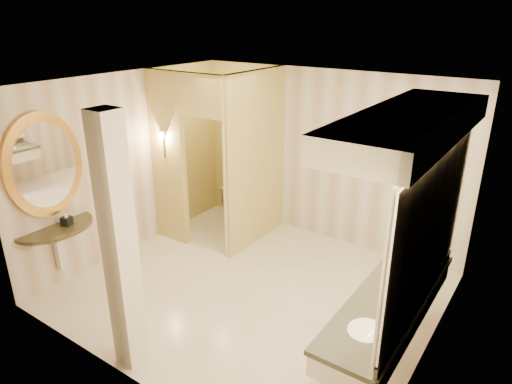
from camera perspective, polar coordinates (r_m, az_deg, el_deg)
floor at (r=6.26m, az=-0.55°, el=-12.06°), size 4.50×4.50×0.00m
ceiling at (r=5.27m, az=-0.66°, el=13.20°), size 4.50×4.50×0.00m
wall_back at (r=7.26m, az=8.60°, el=4.35°), size 4.50×0.02×2.70m
wall_front at (r=4.32m, az=-16.33°, el=-8.73°), size 4.50×0.02×2.70m
wall_left at (r=7.09m, az=-15.63°, el=3.39°), size 0.02×4.00×2.70m
wall_right at (r=4.81m, az=21.98°, el=-6.25°), size 0.02×4.00×2.70m
toilet_closet at (r=6.98m, az=-3.48°, el=4.17°), size 1.50×1.55×2.70m
wall_sconce at (r=7.03m, az=-11.54°, el=6.83°), size 0.14×0.14×0.42m
vanity at (r=4.39m, az=17.80°, el=-4.30°), size 0.75×2.47×2.09m
console_shelf at (r=6.35m, az=-24.56°, el=0.04°), size 1.04×1.04×1.97m
pillar at (r=4.62m, az=-16.67°, el=-6.66°), size 0.25×0.25×2.70m
tissue_box at (r=6.44m, az=-22.59°, el=-3.37°), size 0.14×0.14×0.12m
toilet at (r=7.98m, az=-1.62°, el=-1.46°), size 0.57×0.77×0.70m
soap_bottle_a at (r=4.77m, az=16.11°, el=-11.26°), size 0.08×0.08×0.14m
soap_bottle_b at (r=4.79m, az=15.92°, el=-11.27°), size 0.12×0.12×0.12m
soap_bottle_c at (r=5.06m, az=17.36°, el=-8.76°), size 0.10×0.10×0.23m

